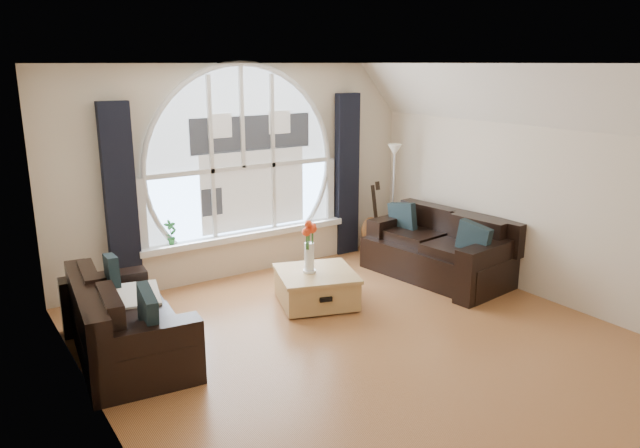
% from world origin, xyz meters
% --- Properties ---
extents(ground, '(5.00, 5.50, 0.01)m').
position_xyz_m(ground, '(0.00, 0.00, 0.00)').
color(ground, brown).
rests_on(ground, ground).
extents(ceiling, '(5.00, 5.50, 0.01)m').
position_xyz_m(ceiling, '(0.00, 0.00, 2.70)').
color(ceiling, silver).
rests_on(ceiling, ground).
extents(wall_back, '(5.00, 0.01, 2.70)m').
position_xyz_m(wall_back, '(0.00, 2.75, 1.35)').
color(wall_back, beige).
rests_on(wall_back, ground).
extents(wall_left, '(0.01, 5.50, 2.70)m').
position_xyz_m(wall_left, '(-2.50, 0.00, 1.35)').
color(wall_left, beige).
rests_on(wall_left, ground).
extents(wall_right, '(0.01, 5.50, 2.70)m').
position_xyz_m(wall_right, '(2.50, 0.00, 1.35)').
color(wall_right, beige).
rests_on(wall_right, ground).
extents(attic_slope, '(0.92, 5.50, 0.72)m').
position_xyz_m(attic_slope, '(2.20, 0.00, 2.35)').
color(attic_slope, silver).
rests_on(attic_slope, ground).
extents(arched_window, '(2.60, 0.06, 2.15)m').
position_xyz_m(arched_window, '(0.00, 2.72, 1.62)').
color(arched_window, silver).
rests_on(arched_window, wall_back).
extents(window_sill, '(2.90, 0.22, 0.08)m').
position_xyz_m(window_sill, '(0.00, 2.65, 0.51)').
color(window_sill, white).
rests_on(window_sill, wall_back).
extents(window_frame, '(2.76, 0.08, 2.15)m').
position_xyz_m(window_frame, '(0.00, 2.69, 1.62)').
color(window_frame, white).
rests_on(window_frame, wall_back).
extents(neighbor_house, '(1.70, 0.02, 1.50)m').
position_xyz_m(neighbor_house, '(0.15, 2.71, 1.50)').
color(neighbor_house, silver).
rests_on(neighbor_house, wall_back).
extents(curtain_left, '(0.35, 0.12, 2.30)m').
position_xyz_m(curtain_left, '(-1.60, 2.63, 1.15)').
color(curtain_left, black).
rests_on(curtain_left, ground).
extents(curtain_right, '(0.35, 0.12, 2.30)m').
position_xyz_m(curtain_right, '(1.60, 2.63, 1.15)').
color(curtain_right, black).
rests_on(curtain_right, ground).
extents(sofa_left, '(1.04, 1.81, 0.77)m').
position_xyz_m(sofa_left, '(-2.04, 1.13, 0.40)').
color(sofa_left, black).
rests_on(sofa_left, ground).
extents(sofa_right, '(1.18, 1.99, 0.84)m').
position_xyz_m(sofa_right, '(1.96, 1.12, 0.40)').
color(sofa_right, black).
rests_on(sofa_right, ground).
extents(coffee_chest, '(1.09, 1.09, 0.42)m').
position_xyz_m(coffee_chest, '(0.16, 1.23, 0.21)').
color(coffee_chest, '#A77E47').
rests_on(coffee_chest, ground).
extents(throw_blanket, '(0.66, 0.66, 0.10)m').
position_xyz_m(throw_blanket, '(-1.94, 1.29, 0.50)').
color(throw_blanket, silver).
rests_on(throw_blanket, sofa_left).
extents(vase_flowers, '(0.24, 0.24, 0.70)m').
position_xyz_m(vase_flowers, '(0.09, 1.26, 0.77)').
color(vase_flowers, white).
rests_on(vase_flowers, coffee_chest).
extents(floor_lamp, '(0.24, 0.24, 1.60)m').
position_xyz_m(floor_lamp, '(2.12, 2.21, 0.80)').
color(floor_lamp, '#B2B2B2').
rests_on(floor_lamp, ground).
extents(guitar, '(0.37, 0.25, 1.06)m').
position_xyz_m(guitar, '(1.96, 2.48, 0.53)').
color(guitar, brown).
rests_on(guitar, ground).
extents(potted_plant, '(0.18, 0.14, 0.31)m').
position_xyz_m(potted_plant, '(-1.03, 2.65, 0.70)').
color(potted_plant, '#1E6023').
rests_on(potted_plant, window_sill).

